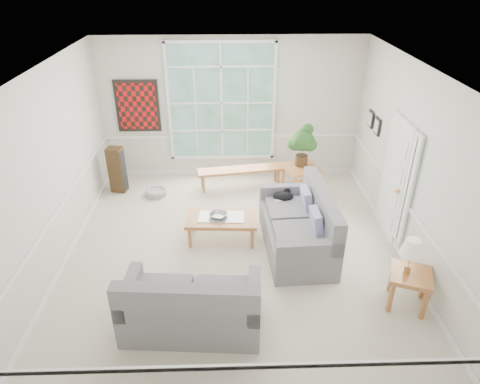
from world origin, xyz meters
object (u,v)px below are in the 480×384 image
object	(u,v)px
loveseat_front	(191,297)
end_table	(300,180)
coffee_table	(222,228)
side_table	(408,289)
loveseat_right	(297,221)

from	to	relation	value
loveseat_front	end_table	bearing A→B (deg)	65.27
coffee_table	end_table	size ratio (longest dim) A/B	1.91
side_table	loveseat_right	bearing A→B (deg)	134.37
side_table	coffee_table	bearing A→B (deg)	147.21
coffee_table	loveseat_front	bearing A→B (deg)	-97.79
loveseat_front	end_table	world-z (taller)	loveseat_front
loveseat_right	coffee_table	size ratio (longest dim) A/B	1.61
loveseat_right	side_table	distance (m)	1.97
loveseat_right	side_table	xyz separation A→B (m)	(1.37, -1.40, -0.25)
end_table	side_table	xyz separation A→B (m)	(1.02, -3.25, -0.04)
coffee_table	end_table	bearing A→B (deg)	47.64
loveseat_front	coffee_table	size ratio (longest dim) A/B	1.48
loveseat_right	side_table	world-z (taller)	loveseat_right
loveseat_right	coffee_table	distance (m)	1.31
loveseat_front	side_table	bearing A→B (deg)	9.95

